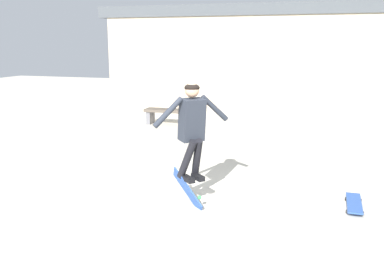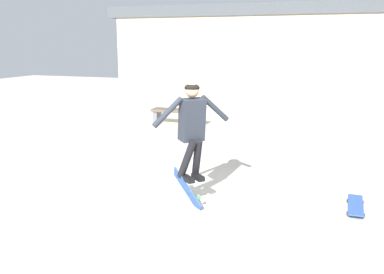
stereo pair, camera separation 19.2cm
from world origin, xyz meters
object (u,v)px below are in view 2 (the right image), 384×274
Objects in this scene: skateboard_flipping at (187,190)px; skateboard_resting at (356,205)px; park_bench at (178,114)px; skater at (192,123)px.

skateboard_resting is (2.37, 0.62, -0.15)m from skateboard_flipping.
park_bench is at bearing 144.57° from skateboard_flipping.
park_bench is 7.09m from skateboard_resting.
skater reaches higher than skateboard_flipping.
skater is at bearing 103.13° from skateboard_resting.
skater is at bearing 89.17° from skateboard_flipping.
skateboard_flipping reaches higher than park_bench.
skater is at bearing -67.14° from park_bench.
skateboard_resting is at bearing 55.54° from skater.
park_bench is 6.33m from skater.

